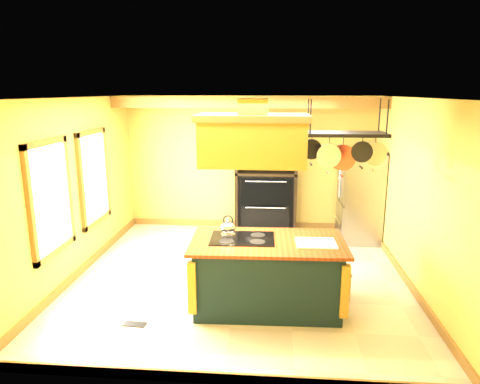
# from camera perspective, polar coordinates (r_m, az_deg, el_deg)

# --- Properties ---
(floor) EXTENTS (5.00, 5.00, 0.00)m
(floor) POSITION_cam_1_polar(r_m,az_deg,el_deg) (6.72, 0.01, -11.19)
(floor) COLOR beige
(floor) RESTS_ON ground
(ceiling) EXTENTS (5.00, 5.00, 0.00)m
(ceiling) POSITION_cam_1_polar(r_m,az_deg,el_deg) (6.12, 0.01, 12.48)
(ceiling) COLOR white
(ceiling) RESTS_ON wall_back
(wall_back) EXTENTS (5.00, 0.02, 2.70)m
(wall_back) POSITION_cam_1_polar(r_m,az_deg,el_deg) (8.73, 1.34, 3.83)
(wall_back) COLOR gold
(wall_back) RESTS_ON floor
(wall_front) EXTENTS (5.00, 0.02, 2.70)m
(wall_front) POSITION_cam_1_polar(r_m,az_deg,el_deg) (3.91, -3.00, -8.34)
(wall_front) COLOR gold
(wall_front) RESTS_ON floor
(wall_left) EXTENTS (0.02, 5.00, 2.70)m
(wall_left) POSITION_cam_1_polar(r_m,az_deg,el_deg) (6.94, -21.02, 0.46)
(wall_left) COLOR gold
(wall_left) RESTS_ON floor
(wall_right) EXTENTS (0.02, 5.00, 2.70)m
(wall_right) POSITION_cam_1_polar(r_m,az_deg,el_deg) (6.58, 22.27, -0.33)
(wall_right) COLOR gold
(wall_right) RESTS_ON floor
(ceiling_beam) EXTENTS (5.00, 0.15, 0.20)m
(ceiling_beam) POSITION_cam_1_polar(r_m,az_deg,el_deg) (7.82, 1.04, 11.86)
(ceiling_beam) COLOR olive
(ceiling_beam) RESTS_ON ceiling
(window_near) EXTENTS (0.06, 1.06, 1.56)m
(window_near) POSITION_cam_1_polar(r_m,az_deg,el_deg) (6.23, -23.89, -0.74)
(window_near) COLOR olive
(window_near) RESTS_ON wall_left
(window_far) EXTENTS (0.06, 1.06, 1.56)m
(window_far) POSITION_cam_1_polar(r_m,az_deg,el_deg) (7.45, -18.86, 1.85)
(window_far) COLOR olive
(window_far) RESTS_ON wall_left
(kitchen_island) EXTENTS (2.00, 1.15, 1.11)m
(kitchen_island) POSITION_cam_1_polar(r_m,az_deg,el_deg) (5.69, 3.65, -10.77)
(kitchen_island) COLOR black
(kitchen_island) RESTS_ON floor
(range_hood) EXTENTS (1.35, 0.76, 0.80)m
(range_hood) POSITION_cam_1_polar(r_m,az_deg,el_deg) (5.23, 1.74, 7.22)
(range_hood) COLOR #AE782B
(range_hood) RESTS_ON ceiling
(pot_rack) EXTENTS (1.03, 0.48, 0.87)m
(pot_rack) POSITION_cam_1_polar(r_m,az_deg,el_deg) (5.31, 13.81, 6.42)
(pot_rack) COLOR black
(pot_rack) RESTS_ON ceiling
(refrigerator) EXTENTS (0.74, 0.87, 1.69)m
(refrigerator) POSITION_cam_1_polar(r_m,az_deg,el_deg) (8.37, 15.66, -0.77)
(refrigerator) COLOR gray
(refrigerator) RESTS_ON floor
(hutch) EXTENTS (1.21, 0.55, 2.14)m
(hutch) POSITION_cam_1_polar(r_m,az_deg,el_deg) (8.59, 3.48, 0.18)
(hutch) COLOR black
(hutch) RESTS_ON floor
(floor_register) EXTENTS (0.29, 0.14, 0.01)m
(floor_register) POSITION_cam_1_polar(r_m,az_deg,el_deg) (5.63, -13.86, -16.74)
(floor_register) COLOR black
(floor_register) RESTS_ON floor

